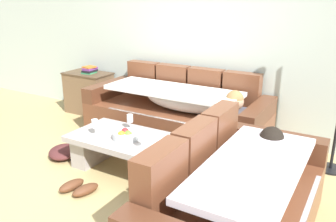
% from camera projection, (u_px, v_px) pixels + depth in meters
% --- Properties ---
extents(ground_plane, '(14.00, 14.00, 0.00)m').
position_uv_depth(ground_plane, '(92.00, 195.00, 3.26)').
color(ground_plane, tan).
extents(back_wall, '(9.00, 0.10, 2.70)m').
position_uv_depth(back_wall, '(196.00, 29.00, 4.59)').
color(back_wall, '#B7C6BB').
rests_on(back_wall, ground_plane).
extents(couch_along_wall, '(2.32, 0.92, 0.88)m').
position_uv_depth(couch_along_wall, '(178.00, 114.00, 4.47)').
color(couch_along_wall, brown).
rests_on(couch_along_wall, ground_plane).
extents(couch_near_window, '(0.92, 1.82, 0.88)m').
position_uv_depth(couch_near_window, '(238.00, 203.00, 2.54)').
color(couch_near_window, brown).
rests_on(couch_near_window, ground_plane).
extents(coffee_table, '(1.20, 0.68, 0.38)m').
position_uv_depth(coffee_table, '(127.00, 149.00, 3.67)').
color(coffee_table, '#A49D9B').
rests_on(coffee_table, ground_plane).
extents(fruit_bowl, '(0.28, 0.28, 0.10)m').
position_uv_depth(fruit_bowl, '(126.00, 135.00, 3.56)').
color(fruit_bowl, silver).
rests_on(fruit_bowl, coffee_table).
extents(wine_glass_near_left, '(0.07, 0.07, 0.17)m').
position_uv_depth(wine_glass_near_left, '(95.00, 124.00, 3.65)').
color(wine_glass_near_left, silver).
rests_on(wine_glass_near_left, coffee_table).
extents(wine_glass_near_right, '(0.07, 0.07, 0.17)m').
position_uv_depth(wine_glass_near_right, '(141.00, 136.00, 3.34)').
color(wine_glass_near_right, silver).
rests_on(wine_glass_near_right, coffee_table).
extents(wine_glass_far_back, '(0.07, 0.07, 0.17)m').
position_uv_depth(wine_glass_far_back, '(130.00, 119.00, 3.80)').
color(wine_glass_far_back, silver).
rests_on(wine_glass_far_back, coffee_table).
extents(open_magazine, '(0.28, 0.21, 0.01)m').
position_uv_depth(open_magazine, '(151.00, 140.00, 3.52)').
color(open_magazine, white).
rests_on(open_magazine, coffee_table).
extents(side_cabinet, '(0.72, 0.44, 0.64)m').
position_uv_depth(side_cabinet, '(89.00, 93.00, 5.49)').
color(side_cabinet, brown).
rests_on(side_cabinet, ground_plane).
extents(book_stack_on_cabinet, '(0.19, 0.23, 0.11)m').
position_uv_depth(book_stack_on_cabinet, '(90.00, 70.00, 5.35)').
color(book_stack_on_cabinet, '#338C59').
rests_on(book_stack_on_cabinet, side_cabinet).
extents(pair_of_shoes, '(0.35, 0.30, 0.09)m').
position_uv_depth(pair_of_shoes, '(78.00, 188.00, 3.30)').
color(pair_of_shoes, '#59331E').
rests_on(pair_of_shoes, ground_plane).
extents(crumpled_garment, '(0.50, 0.51, 0.12)m').
position_uv_depth(crumpled_garment, '(63.00, 152.00, 4.02)').
color(crumpled_garment, '#4C2323').
rests_on(crumpled_garment, ground_plane).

